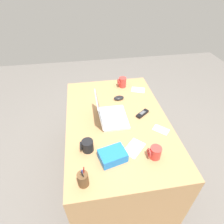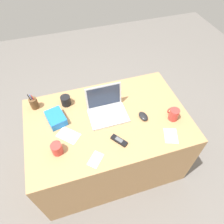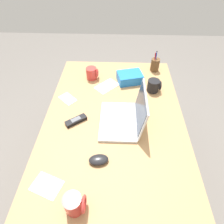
{
  "view_description": "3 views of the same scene",
  "coord_description": "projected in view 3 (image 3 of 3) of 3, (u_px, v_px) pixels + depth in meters",
  "views": [
    {
      "loc": [
        -1.25,
        0.25,
        1.87
      ],
      "look_at": [
        0.03,
        0.04,
        0.81
      ],
      "focal_mm": 30.15,
      "sensor_mm": 36.0,
      "label": 1
    },
    {
      "loc": [
        -0.29,
        -1.07,
        2.15
      ],
      "look_at": [
        0.03,
        -0.02,
        0.85
      ],
      "focal_mm": 32.95,
      "sensor_mm": 36.0,
      "label": 2
    },
    {
      "loc": [
        0.82,
        0.02,
        1.67
      ],
      "look_at": [
        -0.02,
        -0.01,
        0.8
      ],
      "focal_mm": 30.43,
      "sensor_mm": 36.0,
      "label": 3
    }
  ],
  "objects": [
    {
      "name": "coffee_mug_tall",
      "position": [
        92.0,
        73.0,
        1.52
      ],
      "size": [
        0.08,
        0.1,
        0.09
      ],
      "color": "#C63833",
      "rests_on": "desk"
    },
    {
      "name": "paper_note_right",
      "position": [
        47.0,
        186.0,
        0.93
      ],
      "size": [
        0.15,
        0.17,
        0.0
      ],
      "primitive_type": "cube",
      "rotation": [
        0.0,
        0.0,
        -0.35
      ],
      "color": "white",
      "rests_on": "desk"
    },
    {
      "name": "desk",
      "position": [
        114.0,
        151.0,
        1.5
      ],
      "size": [
        1.41,
        0.91,
        0.74
      ],
      "primitive_type": "cube",
      "color": "tan",
      "rests_on": "ground"
    },
    {
      "name": "cordless_phone",
      "position": [
        76.0,
        120.0,
        1.22
      ],
      "size": [
        0.12,
        0.14,
        0.03
      ],
      "color": "black",
      "rests_on": "desk"
    },
    {
      "name": "paper_note_near_laptop",
      "position": [
        68.0,
        99.0,
        1.38
      ],
      "size": [
        0.15,
        0.15,
        0.0
      ],
      "primitive_type": "cube",
      "rotation": [
        0.0,
        0.0,
        -0.75
      ],
      "color": "white",
      "rests_on": "desk"
    },
    {
      "name": "paper_note_left",
      "position": [
        107.0,
        86.0,
        1.48
      ],
      "size": [
        0.21,
        0.2,
        0.0
      ],
      "primitive_type": "cube",
      "rotation": [
        0.0,
        0.0,
        -0.77
      ],
      "color": "white",
      "rests_on": "desk"
    },
    {
      "name": "pen_holder",
      "position": [
        155.0,
        65.0,
        1.6
      ],
      "size": [
        0.07,
        0.07,
        0.17
      ],
      "color": "brown",
      "rests_on": "desk"
    },
    {
      "name": "snack_bag",
      "position": [
        130.0,
        77.0,
        1.5
      ],
      "size": [
        0.18,
        0.22,
        0.07
      ],
      "primitive_type": "cube",
      "rotation": [
        0.0,
        0.0,
        0.25
      ],
      "color": "blue",
      "rests_on": "desk"
    },
    {
      "name": "laptop",
      "position": [
        125.0,
        117.0,
        1.19
      ],
      "size": [
        0.33,
        0.27,
        0.23
      ],
      "color": "silver",
      "rests_on": "desk"
    },
    {
      "name": "computer_mouse",
      "position": [
        99.0,
        160.0,
        1.01
      ],
      "size": [
        0.08,
        0.11,
        0.03
      ],
      "primitive_type": "ellipsoid",
      "rotation": [
        0.0,
        0.0,
        0.14
      ],
      "color": "black",
      "rests_on": "desk"
    },
    {
      "name": "coffee_mug_spare",
      "position": [
        74.0,
        204.0,
        0.82
      ],
      "size": [
        0.08,
        0.09,
        0.11
      ],
      "color": "#C63833",
      "rests_on": "desk"
    },
    {
      "name": "coffee_mug_white",
      "position": [
        154.0,
        86.0,
        1.41
      ],
      "size": [
        0.09,
        0.1,
        0.09
      ],
      "color": "black",
      "rests_on": "desk"
    },
    {
      "name": "ground_plane",
      "position": [
        113.0,
        173.0,
        1.77
      ],
      "size": [
        6.0,
        6.0,
        0.0
      ],
      "primitive_type": "plane",
      "color": "slate"
    }
  ]
}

